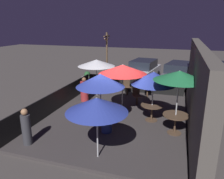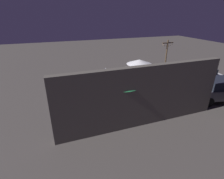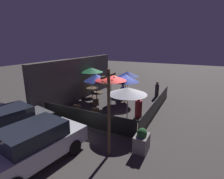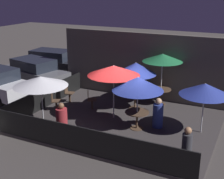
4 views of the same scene
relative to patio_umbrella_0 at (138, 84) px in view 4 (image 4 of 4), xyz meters
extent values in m
plane|color=#423D3A|center=(-0.87, 0.43, -2.01)|extent=(60.00, 60.00, 0.00)
cube|color=#383333|center=(-0.87, 0.43, -1.95)|extent=(7.91, 6.19, 0.12)
cube|color=#4C4742|center=(-0.87, 3.76, -0.30)|extent=(9.51, 0.36, 3.43)
cube|color=black|center=(-0.87, -2.62, -1.42)|extent=(7.71, 0.05, 0.95)
cube|color=black|center=(-4.78, 0.43, -1.42)|extent=(0.05, 5.99, 0.95)
cylinder|color=#B2B2B7|center=(0.00, 0.00, -0.81)|extent=(0.05, 0.05, 2.16)
cone|color=#283893|center=(0.00, 0.00, 0.00)|extent=(2.02, 2.02, 0.54)
cylinder|color=#B2B2B7|center=(-0.91, 2.05, -0.79)|extent=(0.05, 0.05, 2.20)
cone|color=#283893|center=(-0.91, 2.05, 0.04)|extent=(1.89, 1.89, 0.54)
cylinder|color=#B2B2B7|center=(0.02, 3.07, -0.65)|extent=(0.05, 0.05, 2.49)
cone|color=#1E6B3D|center=(0.02, 3.07, 0.42)|extent=(1.88, 1.88, 0.36)
cylinder|color=#B2B2B7|center=(-3.47, -1.53, -0.82)|extent=(0.05, 0.05, 2.14)
cone|color=silver|center=(-3.47, -1.53, 0.06)|extent=(2.14, 2.14, 0.38)
cylinder|color=#B2B2B7|center=(-1.32, 0.59, -0.72)|extent=(0.05, 0.05, 2.34)
cone|color=red|center=(-1.32, 0.59, 0.24)|extent=(2.21, 2.21, 0.42)
cylinder|color=#B2B2B7|center=(2.40, 0.78, -0.89)|extent=(0.05, 0.05, 2.01)
cone|color=#283893|center=(2.40, 0.78, -0.11)|extent=(1.91, 1.91, 0.46)
cylinder|color=#4C3828|center=(0.00, 0.00, -1.88)|extent=(0.53, 0.53, 0.02)
cylinder|color=#4C3828|center=(0.00, 0.00, -1.55)|extent=(0.08, 0.08, 0.69)
cylinder|color=#4C3828|center=(0.00, 0.00, -1.18)|extent=(0.97, 0.97, 0.04)
cylinder|color=#4C3828|center=(-0.91, 2.05, -1.88)|extent=(0.54, 0.54, 0.02)
cylinder|color=#4C3828|center=(-0.91, 2.05, -1.55)|extent=(0.08, 0.08, 0.69)
cylinder|color=#4C3828|center=(-0.91, 2.05, -1.18)|extent=(0.98, 0.98, 0.04)
cylinder|color=#4C3828|center=(0.02, 3.07, -1.88)|extent=(0.54, 0.54, 0.02)
cylinder|color=#4C3828|center=(0.02, 3.07, -1.52)|extent=(0.08, 0.08, 0.74)
cylinder|color=#4C3828|center=(0.02, 3.07, -1.13)|extent=(0.98, 0.98, 0.04)
cube|color=#4C3828|center=(-4.05, 0.18, -1.67)|extent=(0.11, 0.11, 0.45)
cube|color=#4C3828|center=(-4.05, 0.18, -1.42)|extent=(0.55, 0.55, 0.04)
cube|color=#4C3828|center=(-4.20, 0.09, -1.18)|extent=(0.23, 0.36, 0.44)
cube|color=#4C3828|center=(-2.65, 1.05, -1.67)|extent=(0.11, 0.11, 0.45)
cube|color=#4C3828|center=(-2.65, 1.05, -1.42)|extent=(0.55, 0.55, 0.04)
cube|color=#4C3828|center=(-2.81, 0.96, -1.18)|extent=(0.22, 0.36, 0.44)
cube|color=#4C3828|center=(-4.10, 1.37, -1.66)|extent=(0.09, 0.09, 0.46)
cube|color=#4C3828|center=(-4.10, 1.37, -1.42)|extent=(0.47, 0.47, 0.04)
cube|color=#4C3828|center=(-4.28, 1.34, -1.18)|extent=(0.11, 0.40, 0.44)
cylinder|color=#333338|center=(2.42, -1.88, -1.34)|extent=(0.40, 0.40, 1.11)
sphere|color=#9E704C|center=(2.42, -1.88, -0.67)|extent=(0.23, 0.23, 0.23)
cylinder|color=maroon|center=(-2.35, -1.83, -1.34)|extent=(0.57, 0.57, 1.10)
sphere|color=brown|center=(-2.35, -1.83, -0.67)|extent=(0.23, 0.23, 0.23)
cylinder|color=navy|center=(0.71, 0.50, -1.40)|extent=(0.59, 0.59, 0.99)
sphere|color=tan|center=(0.71, 0.50, -0.78)|extent=(0.26, 0.26, 0.26)
cylinder|color=black|center=(-6.70, 1.07, -1.69)|extent=(0.66, 0.27, 0.64)
cube|color=#5B5B60|center=(-7.63, 3.05, -1.34)|extent=(4.63, 2.60, 0.70)
cube|color=#1E232D|center=(-7.63, 3.05, -0.69)|extent=(2.68, 2.04, 0.60)
cylinder|color=black|center=(-6.13, 3.55, -1.69)|extent=(0.66, 0.31, 0.64)
cylinder|color=black|center=(-6.48, 1.97, -1.69)|extent=(0.66, 0.31, 0.64)
cylinder|color=black|center=(-8.78, 4.13, -1.69)|extent=(0.66, 0.31, 0.64)
cylinder|color=black|center=(-9.13, 2.55, -1.69)|extent=(0.66, 0.31, 0.64)
cube|color=black|center=(-8.27, 5.65, -1.34)|extent=(4.70, 2.01, 0.70)
cube|color=#1E232D|center=(-8.27, 5.65, -0.69)|extent=(2.63, 1.73, 0.60)
cylinder|color=black|center=(-6.91, 6.55, -1.69)|extent=(0.65, 0.22, 0.64)
cylinder|color=black|center=(-6.80, 4.94, -1.69)|extent=(0.65, 0.22, 0.64)
cylinder|color=black|center=(-9.75, 6.36, -1.69)|extent=(0.65, 0.22, 0.64)
cylinder|color=black|center=(-9.64, 4.75, -1.69)|extent=(0.65, 0.22, 0.64)
camera|label=1|loc=(8.10, 3.05, 2.23)|focal=35.00mm
camera|label=2|loc=(3.56, 11.04, 3.82)|focal=28.00mm
camera|label=3|loc=(-12.02, -4.86, 2.59)|focal=28.00mm
camera|label=4|loc=(4.11, -10.77, 3.56)|focal=50.00mm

